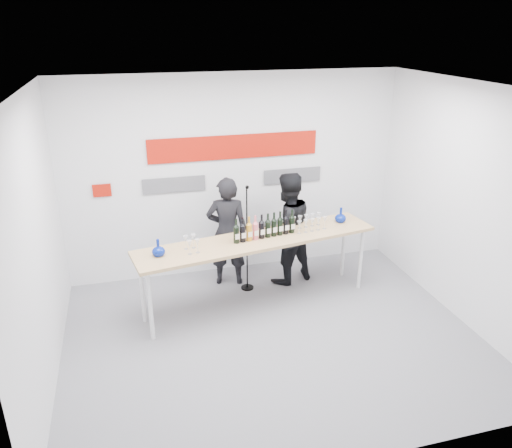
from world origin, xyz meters
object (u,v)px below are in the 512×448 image
presenter_left (227,232)px  presenter_right (287,229)px  mic_stand (247,258)px  tasting_table (258,244)px

presenter_left → presenter_right: size_ratio=0.97×
presenter_left → mic_stand: bearing=143.3°
tasting_table → presenter_left: presenter_left is taller
presenter_left → mic_stand: presenter_left is taller
tasting_table → mic_stand: bearing=85.0°
presenter_right → mic_stand: size_ratio=1.06×
tasting_table → presenter_right: size_ratio=1.99×
tasting_table → mic_stand: size_ratio=2.10×
tasting_table → presenter_left: bearing=100.6°
mic_stand → tasting_table: bearing=-63.3°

